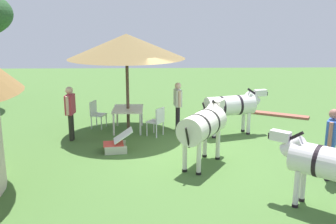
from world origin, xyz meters
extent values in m
plane|color=#456B30|center=(0.00, 0.00, 0.00)|extent=(36.00, 36.00, 0.00)
cylinder|color=brown|center=(2.43, 1.93, 1.18)|extent=(0.10, 0.10, 2.35)
cone|color=brown|center=(2.43, 1.93, 2.74)|extent=(3.69, 3.69, 0.76)
cube|color=silver|center=(2.43, 1.93, 0.72)|extent=(1.22, 0.95, 0.04)
cylinder|color=silver|center=(1.88, 2.35, 0.35)|extent=(0.06, 0.06, 0.70)
cylinder|color=silver|center=(2.97, 2.35, 0.35)|extent=(0.06, 0.06, 0.70)
cylinder|color=silver|center=(1.88, 1.52, 0.35)|extent=(0.06, 0.06, 0.70)
cylinder|color=silver|center=(2.97, 1.51, 0.35)|extent=(0.06, 0.06, 0.70)
cube|color=silver|center=(2.75, 2.94, 0.45)|extent=(0.55, 0.53, 0.04)
cube|color=silver|center=(2.80, 3.12, 0.68)|extent=(0.43, 0.17, 0.45)
cylinder|color=silver|center=(2.87, 2.71, 0.23)|extent=(0.04, 0.04, 0.45)
cylinder|color=silver|center=(2.51, 2.83, 0.23)|extent=(0.04, 0.04, 0.45)
cylinder|color=silver|center=(2.98, 3.05, 0.23)|extent=(0.04, 0.04, 0.45)
cylinder|color=silver|center=(2.62, 3.17, 0.23)|extent=(0.04, 0.04, 0.45)
cube|color=silver|center=(1.84, 1.05, 0.45)|extent=(0.60, 0.59, 0.04)
cube|color=silver|center=(1.73, 0.90, 0.68)|extent=(0.39, 0.28, 0.45)
cylinder|color=silver|center=(1.78, 1.31, 0.23)|extent=(0.04, 0.04, 0.45)
cylinder|color=silver|center=(2.09, 1.10, 0.23)|extent=(0.04, 0.04, 0.45)
cylinder|color=silver|center=(1.58, 1.01, 0.23)|extent=(0.04, 0.04, 0.45)
cylinder|color=silver|center=(1.89, 0.80, 0.23)|extent=(0.04, 0.04, 0.45)
cylinder|color=black|center=(1.50, 3.56, 0.41)|extent=(0.12, 0.12, 0.82)
cylinder|color=black|center=(1.35, 3.57, 0.41)|extent=(0.12, 0.12, 0.82)
cube|color=#B23447|center=(1.43, 3.57, 1.11)|extent=(0.46, 0.24, 0.58)
cylinder|color=#D9AE96|center=(1.68, 3.54, 1.13)|extent=(0.09, 0.09, 0.55)
cylinder|color=#D9AE96|center=(1.18, 3.59, 1.13)|extent=(0.09, 0.09, 0.55)
sphere|color=#D9AE96|center=(1.43, 3.57, 1.53)|extent=(0.22, 0.22, 0.22)
cylinder|color=black|center=(2.48, 0.30, 0.39)|extent=(0.11, 0.11, 0.78)
cylinder|color=black|center=(2.62, 0.32, 0.39)|extent=(0.11, 0.11, 0.78)
cube|color=silver|center=(2.55, 0.31, 1.05)|extent=(0.45, 0.27, 0.55)
cylinder|color=beige|center=(2.31, 0.26, 1.07)|extent=(0.08, 0.08, 0.52)
cylinder|color=beige|center=(2.78, 0.35, 1.07)|extent=(0.08, 0.08, 0.52)
sphere|color=beige|center=(2.55, 0.31, 1.45)|extent=(0.21, 0.21, 0.21)
cylinder|color=black|center=(-1.71, -2.90, 0.41)|extent=(0.12, 0.12, 0.83)
cylinder|color=black|center=(-1.59, -2.98, 0.41)|extent=(0.12, 0.12, 0.83)
cube|color=blue|center=(-1.65, -2.94, 1.12)|extent=(0.49, 0.42, 0.59)
cylinder|color=#9D6658|center=(-1.86, -2.80, 1.14)|extent=(0.09, 0.09, 0.55)
cylinder|color=#9D6658|center=(-1.43, -3.08, 1.14)|extent=(0.09, 0.09, 0.55)
sphere|color=#9D6658|center=(-1.65, -2.94, 1.55)|extent=(0.22, 0.22, 0.22)
cube|color=#D44437|center=(0.37, 2.20, 0.22)|extent=(0.60, 0.62, 0.03)
cube|color=white|center=(0.41, 1.93, 0.45)|extent=(0.59, 0.59, 0.35)
cube|color=beige|center=(0.12, 2.11, 0.11)|extent=(0.13, 0.60, 0.22)
cube|color=beige|center=(0.64, 2.19, 0.11)|extent=(0.13, 0.60, 0.22)
cylinder|color=silver|center=(1.87, -1.28, 0.94)|extent=(1.04, 1.67, 0.61)
cylinder|color=black|center=(1.78, -0.98, 0.94)|extent=(0.62, 0.26, 0.62)
cylinder|color=black|center=(1.95, -1.55, 0.94)|extent=(0.62, 0.26, 0.62)
cylinder|color=silver|center=(2.10, -2.03, 1.12)|extent=(0.42, 0.58, 0.48)
cube|color=silver|center=(2.18, -2.29, 1.28)|extent=(0.29, 0.44, 0.20)
cube|color=black|center=(2.23, -2.47, 1.25)|extent=(0.15, 0.15, 0.12)
cube|color=black|center=(2.10, -2.03, 1.32)|extent=(0.14, 0.36, 0.28)
cylinder|color=silver|center=(2.20, -1.80, 0.35)|extent=(0.11, 0.11, 0.71)
cylinder|color=black|center=(2.20, -1.80, 0.03)|extent=(0.13, 0.13, 0.06)
cylinder|color=silver|center=(1.88, -1.90, 0.35)|extent=(0.11, 0.11, 0.71)
cylinder|color=black|center=(1.88, -1.90, 0.03)|extent=(0.13, 0.13, 0.06)
cylinder|color=silver|center=(1.86, -0.67, 0.35)|extent=(0.11, 0.11, 0.71)
cylinder|color=black|center=(1.86, -0.67, 0.03)|extent=(0.13, 0.13, 0.06)
cylinder|color=silver|center=(1.54, -0.76, 0.35)|extent=(0.11, 0.11, 0.71)
cylinder|color=black|center=(1.54, -0.76, 0.03)|extent=(0.13, 0.13, 0.06)
cylinder|color=black|center=(1.63, -0.49, 0.84)|extent=(0.12, 0.24, 0.53)
cylinder|color=silver|center=(-0.70, -0.13, 1.05)|extent=(1.66, 1.37, 0.68)
cylinder|color=black|center=(-0.96, 0.03, 1.05)|extent=(0.43, 0.63, 0.69)
cylinder|color=black|center=(-0.46, -0.28, 1.05)|extent=(0.43, 0.63, 0.69)
cylinder|color=silver|center=(-0.05, -0.53, 1.23)|extent=(0.62, 0.54, 0.51)
cube|color=silver|center=(0.19, -0.67, 1.39)|extent=(0.44, 0.36, 0.20)
cube|color=black|center=(0.35, -0.77, 1.36)|extent=(0.16, 0.16, 0.12)
cube|color=black|center=(-0.05, -0.53, 1.43)|extent=(0.33, 0.22, 0.28)
cylinder|color=silver|center=(-0.11, -0.27, 0.40)|extent=(0.11, 0.11, 0.79)
cylinder|color=black|center=(-0.11, -0.27, 0.03)|extent=(0.13, 0.13, 0.06)
cylinder|color=silver|center=(-0.30, -0.59, 0.40)|extent=(0.11, 0.11, 0.79)
cylinder|color=black|center=(-0.30, -0.59, 0.03)|extent=(0.13, 0.13, 0.06)
cylinder|color=silver|center=(-1.10, 0.33, 0.40)|extent=(0.11, 0.11, 0.79)
cylinder|color=black|center=(-1.10, 0.33, 0.03)|extent=(0.13, 0.13, 0.06)
cylinder|color=silver|center=(-1.29, 0.01, 0.40)|extent=(0.11, 0.11, 0.79)
cylinder|color=black|center=(-1.29, 0.01, 0.03)|extent=(0.13, 0.13, 0.06)
cylinder|color=black|center=(-1.40, 0.29, 0.95)|extent=(0.23, 0.16, 0.53)
cylinder|color=silver|center=(-3.23, -2.30, 0.99)|extent=(1.50, 1.60, 0.61)
cylinder|color=black|center=(-3.04, -2.08, 0.99)|extent=(0.52, 0.47, 0.62)
cylinder|color=silver|center=(-2.71, -1.70, 1.17)|extent=(0.55, 0.58, 0.48)
cube|color=silver|center=(-2.52, -1.48, 1.33)|extent=(0.40, 0.42, 0.20)
cube|color=black|center=(-2.41, -1.35, 1.30)|extent=(0.17, 0.17, 0.12)
cube|color=black|center=(-2.71, -1.70, 1.37)|extent=(0.27, 0.30, 0.28)
cylinder|color=silver|center=(-2.96, -1.73, 0.38)|extent=(0.11, 0.11, 0.76)
cylinder|color=black|center=(-2.96, -1.73, 0.03)|extent=(0.13, 0.13, 0.06)
cylinder|color=silver|center=(-2.71, -1.95, 0.38)|extent=(0.11, 0.11, 0.76)
cylinder|color=black|center=(-2.71, -1.95, 0.03)|extent=(0.13, 0.13, 0.06)
cube|color=#995543|center=(4.34, -3.31, 0.04)|extent=(1.66, 2.63, 0.08)
camera|label=1|loc=(-9.92, 0.97, 3.67)|focal=41.80mm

